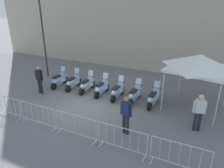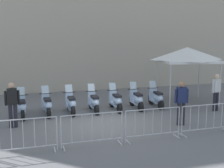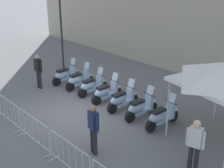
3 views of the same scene
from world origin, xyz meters
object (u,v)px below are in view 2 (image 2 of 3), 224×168
(motorcycle_5, at_px, (137,100))
(motorcycle_6, at_px, (157,98))
(motorcycle_2, at_px, (71,104))
(barrier_segment_4, at_px, (206,119))
(motorcycle_3, at_px, (94,102))
(barrier_segment_2, at_px, (92,130))
(barrier_segment_1, at_px, (23,137))
(motorcycle_0, at_px, (22,107))
(officer_by_barriers, at_px, (216,90))
(officer_mid_plaza, at_px, (12,102))
(motorcycle_4, at_px, (116,101))
(barrier_segment_3, at_px, (153,125))
(motorcycle_1, at_px, (47,105))
(officer_near_row_end, at_px, (181,101))
(canopy_tent, at_px, (187,55))

(motorcycle_5, relative_size, motorcycle_6, 1.00)
(motorcycle_2, bearing_deg, barrier_segment_4, -34.42)
(motorcycle_3, height_order, barrier_segment_2, motorcycle_3)
(motorcycle_6, bearing_deg, barrier_segment_1, -135.97)
(motorcycle_3, bearing_deg, motorcycle_6, 10.51)
(motorcycle_0, xyz_separation_m, motorcycle_3, (3.10, 0.61, 0.00))
(officer_by_barriers, bearing_deg, motorcycle_5, 168.01)
(motorcycle_0, bearing_deg, motorcycle_2, 12.26)
(motorcycle_0, height_order, barrier_segment_1, motorcycle_0)
(officer_mid_plaza, bearing_deg, officer_by_barriers, 10.14)
(barrier_segment_1, bearing_deg, motorcycle_5, 48.93)
(motorcycle_4, distance_m, barrier_segment_3, 4.10)
(officer_mid_plaza, relative_size, officer_by_barriers, 1.00)
(motorcycle_2, bearing_deg, barrier_segment_2, -79.02)
(motorcycle_1, bearing_deg, officer_near_row_end, -21.07)
(motorcycle_2, height_order, canopy_tent, canopy_tent)
(motorcycle_6, height_order, canopy_tent, canopy_tent)
(motorcycle_3, bearing_deg, barrier_segment_4, -42.49)
(barrier_segment_1, xyz_separation_m, barrier_segment_3, (4.05, 0.76, 0.00))
(officer_mid_plaza, relative_size, canopy_tent, 0.59)
(motorcycle_2, relative_size, officer_by_barriers, 0.99)
(motorcycle_4, bearing_deg, motorcycle_0, -169.31)
(barrier_segment_4, bearing_deg, motorcycle_3, 137.51)
(motorcycle_6, height_order, barrier_segment_3, motorcycle_6)
(motorcycle_0, relative_size, officer_mid_plaza, 0.99)
(motorcycle_0, height_order, officer_near_row_end, officer_near_row_end)
(motorcycle_5, bearing_deg, officer_mid_plaza, -155.86)
(officer_near_row_end, bearing_deg, motorcycle_5, 113.49)
(motorcycle_1, distance_m, motorcycle_3, 2.10)
(motorcycle_5, relative_size, barrier_segment_4, 0.89)
(motorcycle_4, bearing_deg, motorcycle_6, 11.13)
(motorcycle_5, distance_m, officer_mid_plaza, 5.75)
(motorcycle_2, height_order, barrier_segment_4, motorcycle_2)
(motorcycle_1, bearing_deg, barrier_segment_4, -28.19)
(motorcycle_3, distance_m, barrier_segment_2, 4.25)
(motorcycle_6, distance_m, barrier_segment_1, 7.48)
(motorcycle_5, distance_m, barrier_segment_1, 6.61)
(officer_near_row_end, bearing_deg, motorcycle_1, 158.93)
(barrier_segment_1, height_order, barrier_segment_2, same)
(motorcycle_5, xyz_separation_m, officer_by_barriers, (3.60, -0.76, 0.53))
(barrier_segment_2, bearing_deg, motorcycle_4, 73.71)
(motorcycle_3, distance_m, motorcycle_6, 3.16)
(motorcycle_3, distance_m, barrier_segment_3, 4.25)
(motorcycle_2, bearing_deg, motorcycle_1, -170.86)
(officer_by_barriers, height_order, canopy_tent, canopy_tent)
(motorcycle_4, distance_m, officer_near_row_end, 3.43)
(motorcycle_4, xyz_separation_m, motorcycle_5, (1.03, 0.19, 0.00))
(motorcycle_5, xyz_separation_m, barrier_segment_4, (1.73, -3.84, 0.07))
(canopy_tent, bearing_deg, barrier_segment_3, -120.29)
(motorcycle_1, bearing_deg, motorcycle_6, 9.92)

